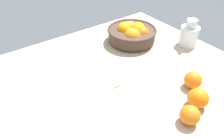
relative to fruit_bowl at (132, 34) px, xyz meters
The scene contains 8 objects.
ground_plane 39.16cm from the fruit_bowl, 140.72° to the right, with size 121.89×103.50×3.00cm, color tan.
fruit_bowl is the anchor object (origin of this frame).
juice_pitcher 29.20cm from the fruit_bowl, 41.85° to the right, with size 13.45×9.35×14.81cm.
loose_orange_0 42.85cm from the fruit_bowl, 95.58° to the right, with size 7.04×7.04×7.04cm, color orange.
loose_orange_1 51.69cm from the fruit_bowl, 102.68° to the right, with size 7.53×7.53×7.53cm, color orange.
loose_orange_2 57.34cm from the fruit_bowl, 110.37° to the right, with size 6.82×6.82×6.82cm, color orange.
spoon 46.77cm from the fruit_bowl, 63.75° to the right, with size 2.42×16.59×1.00cm.
herb_sprig_1 38.56cm from the fruit_bowl, 139.01° to the right, with size 5.51×0.97×0.97cm.
Camera 1 is at (-40.60, -55.20, 60.03)cm, focal length 35.98 mm.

